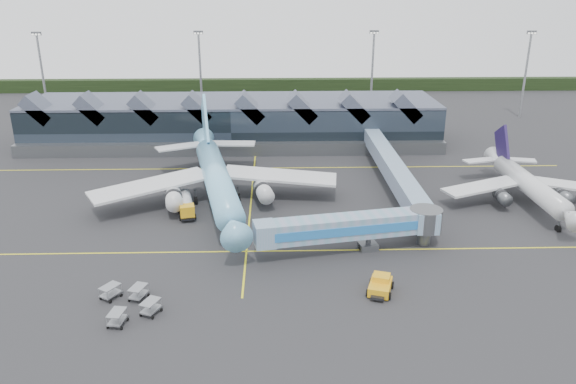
{
  "coord_description": "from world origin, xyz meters",
  "views": [
    {
      "loc": [
        3.75,
        -76.29,
        34.31
      ],
      "look_at": [
        5.9,
        1.38,
        5.0
      ],
      "focal_mm": 35.0,
      "sensor_mm": 36.0,
      "label": 1
    }
  ],
  "objects_px": {
    "main_airliner": "(216,176)",
    "jet_bridge": "(361,226)",
    "fuel_truck": "(186,203)",
    "regional_jet": "(527,183)",
    "pushback_tug": "(380,285)"
  },
  "relations": [
    {
      "from": "regional_jet",
      "to": "fuel_truck",
      "type": "xyz_separation_m",
      "value": [
        -55.19,
        -3.08,
        -1.78
      ]
    },
    {
      "from": "main_airliner",
      "to": "regional_jet",
      "type": "xyz_separation_m",
      "value": [
        50.76,
        -1.73,
        -1.07
      ]
    },
    {
      "from": "main_airliner",
      "to": "jet_bridge",
      "type": "distance_m",
      "value": 28.07
    },
    {
      "from": "regional_jet",
      "to": "jet_bridge",
      "type": "distance_m",
      "value": 34.21
    },
    {
      "from": "jet_bridge",
      "to": "pushback_tug",
      "type": "relative_size",
      "value": 5.33
    },
    {
      "from": "jet_bridge",
      "to": "fuel_truck",
      "type": "xyz_separation_m",
      "value": [
        -25.43,
        13.79,
        -1.93
      ]
    },
    {
      "from": "pushback_tug",
      "to": "jet_bridge",
      "type": "bearing_deg",
      "value": 112.25
    },
    {
      "from": "main_airliner",
      "to": "pushback_tug",
      "type": "height_order",
      "value": "main_airliner"
    },
    {
      "from": "regional_jet",
      "to": "pushback_tug",
      "type": "bearing_deg",
      "value": -136.83
    },
    {
      "from": "jet_bridge",
      "to": "fuel_truck",
      "type": "distance_m",
      "value": 28.99
    },
    {
      "from": "regional_jet",
      "to": "pushback_tug",
      "type": "height_order",
      "value": "regional_jet"
    },
    {
      "from": "regional_jet",
      "to": "fuel_truck",
      "type": "bearing_deg",
      "value": -177.49
    },
    {
      "from": "fuel_truck",
      "to": "regional_jet",
      "type": "bearing_deg",
      "value": -8.98
    },
    {
      "from": "regional_jet",
      "to": "jet_bridge",
      "type": "bearing_deg",
      "value": -151.13
    },
    {
      "from": "jet_bridge",
      "to": "pushback_tug",
      "type": "xyz_separation_m",
      "value": [
        0.78,
        -10.97,
        -2.66
      ]
    }
  ]
}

